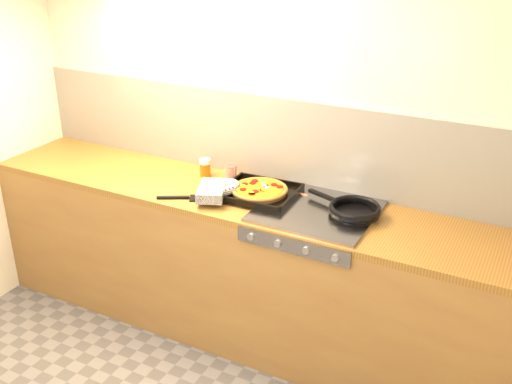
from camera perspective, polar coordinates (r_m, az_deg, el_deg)
The scene contains 9 objects.
room_shell at distance 3.47m, azimuth 0.91°, elevation 5.19°, with size 3.20×3.20×3.20m.
counter_run at distance 3.53m, azimuth -1.29°, elevation -6.97°, with size 3.20×0.62×0.90m.
stovetop at distance 3.15m, azimuth 5.82°, elevation -1.83°, with size 0.60×0.56×0.02m, color gray.
pizza_on_tray at distance 3.28m, azimuth -0.89°, elevation 0.18°, with size 0.53×0.48×0.07m.
frying_pan at distance 3.11m, azimuth 9.31°, elevation -1.69°, with size 0.47×0.34×0.04m.
tomato_can at distance 3.48m, azimuth -2.43°, elevation 1.76°, with size 0.09×0.09×0.10m.
juice_glass at distance 3.57m, azimuth -4.86°, elevation 2.33°, with size 0.08×0.08×0.11m.
wooden_spoon at distance 3.36m, azimuth 3.33°, elevation 0.09°, with size 0.30×0.09×0.02m.
black_spatula at distance 3.30m, azimuth -6.89°, elevation -0.53°, with size 0.27×0.18×0.02m.
Camera 1 is at (1.47, -1.54, 2.29)m, focal length 42.00 mm.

